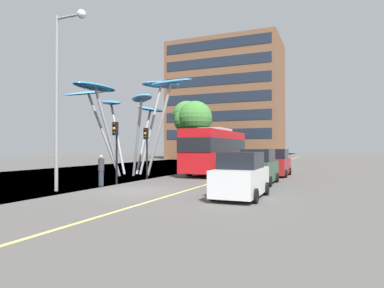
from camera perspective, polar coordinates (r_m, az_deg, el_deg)
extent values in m
cube|color=#54514F|center=(17.38, -9.50, -8.12)|extent=(120.00, 240.00, 0.10)
cube|color=#E0D666|center=(16.30, -2.64, -8.47)|extent=(0.16, 144.00, 0.01)
cube|color=red|center=(27.98, 4.07, -1.13)|extent=(2.60, 9.74, 3.24)
cube|color=black|center=(27.98, 4.07, -0.20)|extent=(2.62, 9.84, 1.04)
cube|color=yellow|center=(32.58, 6.79, 1.27)|extent=(1.41, 0.11, 0.36)
cube|color=#B2B2B7|center=(28.02, 4.07, 2.43)|extent=(1.93, 3.41, 0.24)
cylinder|color=black|center=(30.55, 8.17, -3.88)|extent=(0.28, 0.96, 0.96)
cylinder|color=black|center=(31.29, 3.63, -3.81)|extent=(0.28, 0.96, 0.96)
cylinder|color=black|center=(25.10, 4.88, -4.60)|extent=(0.28, 0.96, 0.96)
cylinder|color=black|center=(26.00, -0.50, -4.46)|extent=(0.28, 0.96, 0.96)
cylinder|color=#9EA0A5|center=(26.26, -5.61, 2.52)|extent=(2.21, 0.38, 7.37)
ellipsoid|color=#388EDB|center=(26.34, -3.56, 10.53)|extent=(3.53, 1.61, 0.78)
cylinder|color=#9EA0A5|center=(28.45, -7.04, 2.67)|extent=(1.21, 2.18, 7.76)
ellipsoid|color=#4CA3E5|center=(29.53, -5.28, 10.08)|extent=(2.93, 4.06, 0.89)
cylinder|color=#9EA0A5|center=(29.03, -8.23, 0.58)|extent=(0.26, 2.42, 5.72)
ellipsoid|color=#4299E0|center=(30.17, -7.09, 5.91)|extent=(1.40, 4.02, 0.64)
cylinder|color=#9EA0A5|center=(29.38, -12.65, 1.15)|extent=(2.53, 1.48, 6.32)
ellipsoid|color=#388EDB|center=(30.79, -13.72, 6.90)|extent=(3.16, 2.49, 0.77)
cylinder|color=#9EA0A5|center=(27.34, -14.91, 1.60)|extent=(2.22, 1.66, 6.61)
ellipsoid|color=#4CA3E5|center=(27.73, -17.38, 8.36)|extent=(4.01, 3.52, 1.04)
cylinder|color=#9EA0A5|center=(25.96, -14.24, 1.84)|extent=(0.89, 2.41, 6.72)
ellipsoid|color=#388EDB|center=(25.66, -16.28, 9.34)|extent=(2.32, 3.80, 0.65)
cylinder|color=#9EA0A5|center=(25.88, -9.32, 1.01)|extent=(1.67, 1.33, 5.96)
ellipsoid|color=#4CA3E5|center=(25.32, -8.59, 7.76)|extent=(2.97, 2.67, 0.61)
cylinder|color=black|center=(20.68, -12.78, -1.54)|extent=(0.12, 0.12, 3.77)
cube|color=black|center=(20.59, -12.99, 2.58)|extent=(0.28, 0.24, 0.80)
sphere|color=#390706|center=(20.50, -13.20, 3.33)|extent=(0.18, 0.18, 0.18)
sphere|color=orange|center=(20.48, -13.21, 2.60)|extent=(0.18, 0.18, 0.18)
sphere|color=black|center=(20.47, -13.21, 1.87)|extent=(0.18, 0.18, 0.18)
cylinder|color=black|center=(23.88, -7.72, -1.61)|extent=(0.12, 0.12, 3.61)
cube|color=black|center=(23.77, -7.88, 1.78)|extent=(0.28, 0.24, 0.80)
sphere|color=#390706|center=(23.67, -8.04, 2.42)|extent=(0.18, 0.18, 0.18)
sphere|color=orange|center=(23.66, -8.04, 1.79)|extent=(0.18, 0.18, 0.18)
sphere|color=black|center=(23.65, -8.04, 1.16)|extent=(0.18, 0.18, 0.18)
cylinder|color=black|center=(30.88, 0.17, -1.27)|extent=(0.12, 0.12, 3.74)
cube|color=black|center=(30.77, 0.07, 1.47)|extent=(0.28, 0.24, 0.80)
sphere|color=#390706|center=(30.66, -0.03, 1.96)|extent=(0.18, 0.18, 0.18)
sphere|color=orange|center=(30.65, -0.03, 1.47)|extent=(0.18, 0.18, 0.18)
sphere|color=black|center=(30.64, -0.03, 0.99)|extent=(0.18, 0.18, 0.18)
cylinder|color=black|center=(30.27, -0.37, -1.53)|extent=(0.12, 0.12, 3.48)
cube|color=black|center=(30.15, -0.48, 1.01)|extent=(0.28, 0.24, 0.80)
sphere|color=#390706|center=(30.04, -0.58, 1.51)|extent=(0.18, 0.18, 0.18)
sphere|color=#3A2707|center=(30.03, -0.58, 1.02)|extent=(0.18, 0.18, 0.18)
sphere|color=green|center=(30.02, -0.58, 0.52)|extent=(0.18, 0.18, 0.18)
cube|color=silver|center=(14.97, 8.42, -6.30)|extent=(1.76, 4.06, 1.12)
cube|color=black|center=(14.91, 8.41, -2.77)|extent=(1.62, 2.23, 0.72)
cylinder|color=black|center=(16.06, 12.60, -7.48)|extent=(0.20, 0.60, 0.60)
cylinder|color=black|center=(16.46, 6.50, -7.32)|extent=(0.20, 0.60, 0.60)
cylinder|color=black|center=(13.61, 10.74, -8.73)|extent=(0.20, 0.60, 0.60)
cylinder|color=black|center=(14.07, 3.64, -8.47)|extent=(0.20, 0.60, 0.60)
cube|color=#2D5138|center=(20.86, 11.28, -4.59)|extent=(1.83, 4.36, 1.19)
cube|color=black|center=(20.81, 11.27, -1.92)|extent=(1.69, 2.40, 0.75)
cylinder|color=black|center=(22.07, 14.32, -5.60)|extent=(0.20, 0.60, 0.60)
cylinder|color=black|center=(22.40, 9.65, -5.53)|extent=(0.20, 0.60, 0.60)
cylinder|color=black|center=(19.41, 13.17, -6.29)|extent=(0.20, 0.60, 0.60)
cylinder|color=black|center=(19.79, 7.89, -6.19)|extent=(0.20, 0.60, 0.60)
cube|color=maroon|center=(26.94, 14.14, -3.70)|extent=(1.84, 4.29, 1.17)
cube|color=black|center=(26.90, 14.14, -1.65)|extent=(1.69, 2.36, 0.76)
cylinder|color=black|center=(28.17, 16.40, -4.51)|extent=(0.20, 0.60, 0.60)
cylinder|color=black|center=(28.42, 12.70, -4.48)|extent=(0.20, 0.60, 0.60)
cylinder|color=black|center=(25.53, 15.75, -4.91)|extent=(0.20, 0.60, 0.60)
cylinder|color=black|center=(25.81, 11.69, -4.88)|extent=(0.20, 0.60, 0.60)
cylinder|color=gray|center=(18.45, -22.17, 6.48)|extent=(0.18, 0.18, 8.97)
cylinder|color=gray|center=(18.95, -20.30, 19.81)|extent=(1.58, 0.12, 0.12)
sphere|color=silver|center=(18.46, -18.38, 20.37)|extent=(0.44, 0.44, 0.44)
cylinder|color=brown|center=(40.01, 0.03, -1.48)|extent=(0.34, 0.34, 3.25)
sphere|color=#428438|center=(39.54, -0.90, 3.97)|extent=(3.05, 3.05, 3.05)
sphere|color=#428438|center=(39.01, 0.56, 4.49)|extent=(3.98, 3.98, 3.98)
sphere|color=#428438|center=(39.47, 1.23, 4.94)|extent=(2.94, 2.94, 2.94)
cylinder|color=brown|center=(41.87, -0.88, -1.06)|extent=(0.45, 0.45, 3.81)
sphere|color=#428438|center=(42.79, -0.89, 4.94)|extent=(3.69, 3.69, 3.69)
sphere|color=#428438|center=(41.88, 0.16, 2.76)|extent=(2.46, 2.46, 2.46)
sphere|color=#428438|center=(42.12, 0.41, 2.84)|extent=(3.80, 3.80, 3.80)
cylinder|color=#2D3342|center=(19.93, -15.30, -5.72)|extent=(0.29, 0.29, 0.89)
cylinder|color=#333338|center=(19.87, -15.29, -3.45)|extent=(0.34, 0.34, 0.69)
sphere|color=tan|center=(19.85, -15.29, -2.13)|extent=(0.22, 0.22, 0.22)
cube|color=brown|center=(65.59, 5.88, 7.22)|extent=(20.79, 12.52, 22.33)
cube|color=#1E2838|center=(59.04, 4.13, 1.72)|extent=(19.54, 0.08, 1.79)
cube|color=#1E2838|center=(59.25, 4.13, 4.80)|extent=(19.54, 0.08, 1.79)
cube|color=#1E2838|center=(59.64, 4.13, 7.85)|extent=(19.54, 0.08, 1.79)
cube|color=#1E2838|center=(60.19, 4.13, 10.86)|extent=(19.54, 0.08, 1.79)
cube|color=#1E2838|center=(60.90, 4.12, 13.80)|extent=(19.54, 0.08, 1.79)
cube|color=#1E2838|center=(61.78, 4.12, 16.67)|extent=(19.54, 0.08, 1.79)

